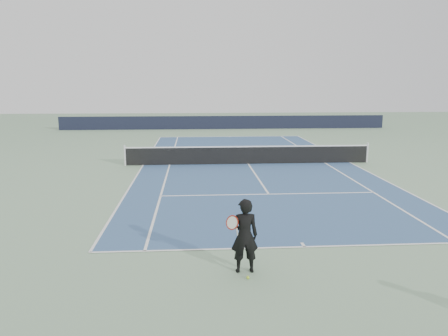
{
  "coord_description": "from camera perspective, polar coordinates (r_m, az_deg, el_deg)",
  "views": [
    {
      "loc": [
        -2.83,
        -22.44,
        4.2
      ],
      "look_at": [
        -1.73,
        -6.62,
        1.1
      ],
      "focal_mm": 35.0,
      "sensor_mm": 36.0,
      "label": 1
    }
  ],
  "objects": [
    {
      "name": "ground",
      "position": [
        23.0,
        3.18,
        0.52
      ],
      "size": [
        80.0,
        80.0,
        0.0
      ],
      "primitive_type": "plane",
      "color": "gray"
    },
    {
      "name": "court_surface",
      "position": [
        23.0,
        3.18,
        0.54
      ],
      "size": [
        10.97,
        23.77,
        0.01
      ],
      "primitive_type": "cube",
      "color": "#35557F",
      "rests_on": "ground"
    },
    {
      "name": "tennis_net",
      "position": [
        22.91,
        3.19,
        1.76
      ],
      "size": [
        12.9,
        0.1,
        1.07
      ],
      "color": "silver",
      "rests_on": "ground"
    },
    {
      "name": "windscreen_far",
      "position": [
        40.58,
        0.06,
        5.97
      ],
      "size": [
        30.0,
        0.25,
        1.2
      ],
      "primitive_type": "cube",
      "color": "black",
      "rests_on": "ground"
    },
    {
      "name": "tennis_player",
      "position": [
        9.85,
        2.68,
        -8.81
      ],
      "size": [
        0.78,
        0.49,
        1.7
      ],
      "color": "black",
      "rests_on": "ground"
    },
    {
      "name": "tennis_ball",
      "position": [
        9.81,
        3.14,
        -14.08
      ],
      "size": [
        0.07,
        0.07,
        0.07
      ],
      "primitive_type": "sphere",
      "color": "#B3D62B",
      "rests_on": "ground"
    }
  ]
}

